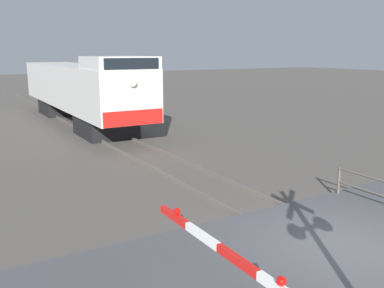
% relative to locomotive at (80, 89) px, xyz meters
% --- Properties ---
extents(ground_plane, '(160.00, 160.00, 0.00)m').
position_rel_locomotive_xyz_m(ground_plane, '(0.00, -18.99, -2.06)').
color(ground_plane, '#514C47').
extents(rail_track_left, '(0.08, 80.00, 0.15)m').
position_rel_locomotive_xyz_m(rail_track_left, '(-0.72, -18.99, -1.98)').
color(rail_track_left, '#59544C').
rests_on(rail_track_left, ground_plane).
extents(rail_track_right, '(0.08, 80.00, 0.15)m').
position_rel_locomotive_xyz_m(rail_track_right, '(0.72, -18.99, -1.98)').
color(rail_track_right, '#59544C').
rests_on(rail_track_right, ground_plane).
extents(road_surface, '(36.00, 5.11, 0.16)m').
position_rel_locomotive_xyz_m(road_surface, '(0.00, -18.99, -1.98)').
color(road_surface, '#47474C').
rests_on(road_surface, ground_plane).
extents(locomotive, '(2.84, 16.43, 3.95)m').
position_rel_locomotive_xyz_m(locomotive, '(0.00, 0.00, 0.00)').
color(locomotive, black).
rests_on(locomotive, ground_plane).
extents(guard_railing, '(0.08, 2.80, 0.95)m').
position_rel_locomotive_xyz_m(guard_railing, '(2.59, -17.96, -1.43)').
color(guard_railing, '#4C4742').
rests_on(guard_railing, ground_plane).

